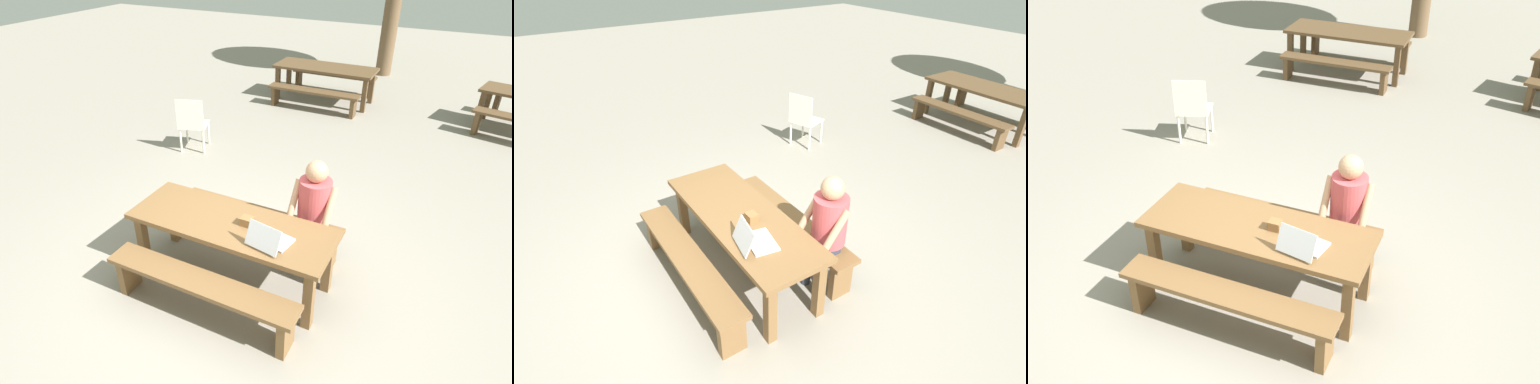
# 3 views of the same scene
# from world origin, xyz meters

# --- Properties ---
(ground_plane) EXTENTS (30.00, 30.00, 0.00)m
(ground_plane) POSITION_xyz_m (0.00, 0.00, 0.00)
(ground_plane) COLOR gray
(picnic_table_front) EXTENTS (2.07, 0.74, 0.71)m
(picnic_table_front) POSITION_xyz_m (0.00, 0.00, 0.61)
(picnic_table_front) COLOR brown
(picnic_table_front) RESTS_ON ground
(bench_near) EXTENTS (1.92, 0.30, 0.45)m
(bench_near) POSITION_xyz_m (0.00, -0.61, 0.35)
(bench_near) COLOR brown
(bench_near) RESTS_ON ground
(bench_far) EXTENTS (1.92, 0.30, 0.45)m
(bench_far) POSITION_xyz_m (0.00, 0.61, 0.35)
(bench_far) COLOR brown
(bench_far) RESTS_ON ground
(laptop) EXTENTS (0.39, 0.39, 0.24)m
(laptop) POSITION_xyz_m (0.48, -0.14, 0.77)
(laptop) COLOR silver
(laptop) RESTS_ON picnic_table_front
(small_pouch) EXTENTS (0.11, 0.10, 0.09)m
(small_pouch) POSITION_xyz_m (0.16, 0.03, 0.76)
(small_pouch) COLOR olive
(small_pouch) RESTS_ON picnic_table_front
(person_seated) EXTENTS (0.44, 0.42, 1.25)m
(person_seated) POSITION_xyz_m (0.64, 0.57, 0.74)
(person_seated) COLOR #333847
(person_seated) RESTS_ON ground
(plastic_chair) EXTENTS (0.56, 0.56, 0.91)m
(plastic_chair) POSITION_xyz_m (-2.10, 2.41, 0.48)
(plastic_chair) COLOR silver
(plastic_chair) RESTS_ON ground
(picnic_table_mid) EXTENTS (2.09, 0.82, 0.74)m
(picnic_table_mid) POSITION_xyz_m (-0.99, 5.74, 0.63)
(picnic_table_mid) COLOR brown
(picnic_table_mid) RESTS_ON ground
(bench_mid_south) EXTENTS (1.88, 0.30, 0.43)m
(bench_mid_south) POSITION_xyz_m (-0.99, 5.06, 0.33)
(bench_mid_south) COLOR brown
(bench_mid_south) RESTS_ON ground
(bench_mid_north) EXTENTS (1.88, 0.30, 0.43)m
(bench_mid_north) POSITION_xyz_m (-0.99, 6.41, 0.33)
(bench_mid_north) COLOR brown
(bench_mid_north) RESTS_ON ground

